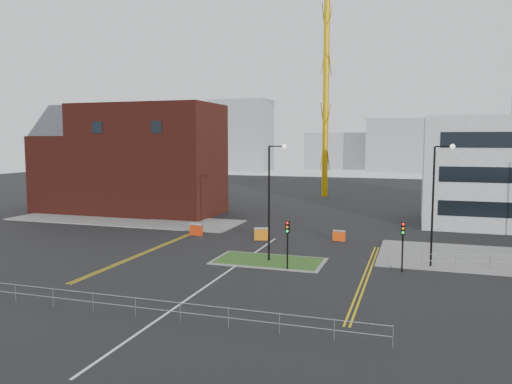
# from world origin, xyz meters

# --- Properties ---
(ground) EXTENTS (200.00, 200.00, 0.00)m
(ground) POSITION_xyz_m (0.00, 0.00, 0.00)
(ground) COLOR black
(ground) RESTS_ON ground
(pavement_left) EXTENTS (28.00, 8.00, 0.12)m
(pavement_left) POSITION_xyz_m (-20.00, 22.00, 0.06)
(pavement_left) COLOR slate
(pavement_left) RESTS_ON ground
(island_kerb) EXTENTS (8.60, 4.60, 0.08)m
(island_kerb) POSITION_xyz_m (2.00, 8.00, 0.04)
(island_kerb) COLOR slate
(island_kerb) RESTS_ON ground
(grass_island) EXTENTS (8.00, 4.00, 0.12)m
(grass_island) POSITION_xyz_m (2.00, 8.00, 0.06)
(grass_island) COLOR #234A18
(grass_island) RESTS_ON ground
(brick_building) EXTENTS (24.20, 10.07, 14.24)m
(brick_building) POSITION_xyz_m (-22.97, 28.00, 6.85)
(brick_building) COLOR #4E1A13
(brick_building) RESTS_ON ground
(tower_crane) EXTENTS (52.91, 5.28, 41.44)m
(tower_crane) POSITION_xyz_m (3.53, 54.55, 28.44)
(tower_crane) COLOR #CE9F0C
(tower_crane) RESTS_ON ground
(streetlamp_island) EXTENTS (1.46, 0.36, 9.18)m
(streetlamp_island) POSITION_xyz_m (2.22, 8.00, 5.41)
(streetlamp_island) COLOR black
(streetlamp_island) RESTS_ON ground
(streetlamp_right_near) EXTENTS (1.46, 0.36, 9.18)m
(streetlamp_right_near) POSITION_xyz_m (14.22, 10.00, 5.41)
(streetlamp_right_near) COLOR black
(streetlamp_right_near) RESTS_ON ground
(traffic_light_island) EXTENTS (0.28, 0.33, 3.65)m
(traffic_light_island) POSITION_xyz_m (4.00, 5.98, 2.57)
(traffic_light_island) COLOR black
(traffic_light_island) RESTS_ON ground
(traffic_light_right) EXTENTS (0.28, 0.33, 3.65)m
(traffic_light_right) POSITION_xyz_m (12.00, 7.98, 2.57)
(traffic_light_right) COLOR black
(traffic_light_right) RESTS_ON ground
(railing_front) EXTENTS (24.05, 0.05, 1.10)m
(railing_front) POSITION_xyz_m (0.00, -6.00, 0.78)
(railing_front) COLOR gray
(railing_front) RESTS_ON ground
(railing_left) EXTENTS (6.05, 0.05, 1.10)m
(railing_left) POSITION_xyz_m (-11.00, 18.00, 0.74)
(railing_left) COLOR gray
(railing_left) RESTS_ON ground
(centre_line) EXTENTS (0.15, 30.00, 0.01)m
(centre_line) POSITION_xyz_m (0.00, 2.00, 0.01)
(centre_line) COLOR silver
(centre_line) RESTS_ON ground
(yellow_left_a) EXTENTS (0.12, 24.00, 0.01)m
(yellow_left_a) POSITION_xyz_m (-9.00, 10.00, 0.01)
(yellow_left_a) COLOR gold
(yellow_left_a) RESTS_ON ground
(yellow_left_b) EXTENTS (0.12, 24.00, 0.01)m
(yellow_left_b) POSITION_xyz_m (-8.70, 10.00, 0.01)
(yellow_left_b) COLOR gold
(yellow_left_b) RESTS_ON ground
(yellow_right_a) EXTENTS (0.12, 20.00, 0.01)m
(yellow_right_a) POSITION_xyz_m (9.50, 6.00, 0.01)
(yellow_right_a) COLOR gold
(yellow_right_a) RESTS_ON ground
(yellow_right_b) EXTENTS (0.12, 20.00, 0.01)m
(yellow_right_b) POSITION_xyz_m (9.80, 6.00, 0.01)
(yellow_right_b) COLOR gold
(yellow_right_b) RESTS_ON ground
(skyline_a) EXTENTS (18.00, 12.00, 22.00)m
(skyline_a) POSITION_xyz_m (-40.00, 120.00, 11.00)
(skyline_a) COLOR gray
(skyline_a) RESTS_ON ground
(skyline_b) EXTENTS (24.00, 12.00, 16.00)m
(skyline_b) POSITION_xyz_m (10.00, 130.00, 8.00)
(skyline_b) COLOR gray
(skyline_b) RESTS_ON ground
(skyline_d) EXTENTS (30.00, 12.00, 12.00)m
(skyline_d) POSITION_xyz_m (-8.00, 140.00, 6.00)
(skyline_d) COLOR gray
(skyline_d) RESTS_ON ground
(barrier_left) EXTENTS (1.39, 0.77, 1.11)m
(barrier_left) POSITION_xyz_m (-8.00, 16.21, 0.60)
(barrier_left) COLOR red
(barrier_left) RESTS_ON ground
(barrier_mid) EXTENTS (1.44, 0.83, 1.15)m
(barrier_mid) POSITION_xyz_m (-1.09, 16.00, 0.62)
(barrier_mid) COLOR orange
(barrier_mid) RESTS_ON ground
(barrier_right) EXTENTS (1.19, 0.53, 0.97)m
(barrier_right) POSITION_xyz_m (6.00, 17.87, 0.53)
(barrier_right) COLOR #FA480D
(barrier_right) RESTS_ON ground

